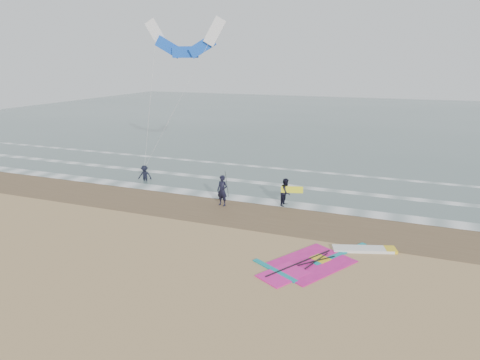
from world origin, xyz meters
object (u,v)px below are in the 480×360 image
at_px(person_standing, 222,191).
at_px(person_walking, 286,192).
at_px(surf_kite, 185,42).
at_px(windsurf_rig, 326,260).
at_px(person_wading, 145,171).

bearing_deg(person_standing, person_walking, 32.15).
bearing_deg(person_standing, surf_kite, 145.31).
bearing_deg(surf_kite, person_walking, -22.72).
bearing_deg(windsurf_rig, person_walking, 119.32).
xyz_separation_m(windsurf_rig, person_wading, (-14.56, 7.97, 0.72)).
relative_size(windsurf_rig, person_walking, 3.50).
bearing_deg(person_wading, person_walking, -23.81).
relative_size(windsurf_rig, person_standing, 3.14).
distance_m(person_standing, person_wading, 7.92).
bearing_deg(windsurf_rig, person_wading, 151.32).
bearing_deg(windsurf_rig, surf_kite, 140.29).
height_order(person_standing, person_walking, person_standing).
xyz_separation_m(person_standing, surf_kite, (-4.85, 4.91, 8.69)).
height_order(windsurf_rig, person_walking, person_walking).
xyz_separation_m(windsurf_rig, person_walking, (-3.64, 6.48, 0.80)).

